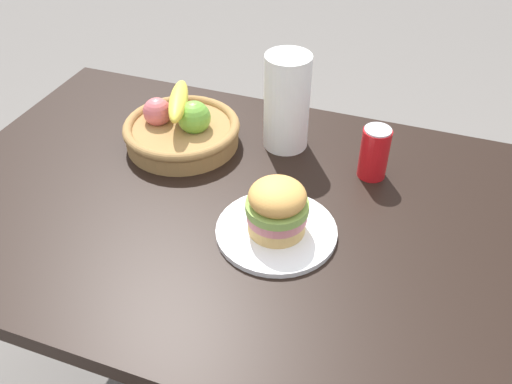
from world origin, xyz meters
TOP-DOWN VIEW (x-y plane):
  - dining_table at (0.00, 0.00)m, footprint 1.40×0.90m
  - plate at (0.10, -0.06)m, footprint 0.25×0.25m
  - sandwich at (0.10, -0.06)m, footprint 0.13×0.13m
  - soda_can at (0.25, 0.20)m, footprint 0.07×0.07m
  - fruit_basket at (-0.23, 0.17)m, footprint 0.29×0.29m
  - paper_towel_roll at (0.02, 0.26)m, footprint 0.11×0.11m

SIDE VIEW (x-z plane):
  - dining_table at x=0.00m, z-range 0.27..1.02m
  - plate at x=0.10m, z-range 0.75..0.76m
  - fruit_basket at x=-0.23m, z-range 0.72..0.86m
  - soda_can at x=0.25m, z-range 0.75..0.88m
  - sandwich at x=0.10m, z-range 0.76..0.88m
  - paper_towel_roll at x=0.02m, z-range 0.75..0.99m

